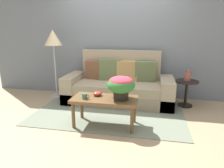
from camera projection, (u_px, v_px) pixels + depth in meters
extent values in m
plane|color=tan|center=(108.00, 114.00, 3.82)|extent=(14.00, 14.00, 0.00)
cube|color=slate|center=(119.00, 36.00, 4.61)|extent=(6.40, 0.12, 2.80)
cube|color=gray|center=(109.00, 112.00, 3.90)|extent=(2.78, 1.72, 0.01)
cube|color=gray|center=(118.00, 97.00, 4.41)|extent=(2.28, 0.91, 0.24)
cube|color=gray|center=(118.00, 88.00, 4.33)|extent=(1.75, 0.82, 0.20)
cube|color=gray|center=(121.00, 69.00, 4.62)|extent=(1.75, 0.16, 0.87)
cube|color=gray|center=(74.00, 87.00, 4.55)|extent=(0.27, 0.91, 0.58)
cube|color=gray|center=(166.00, 92.00, 4.17)|extent=(0.27, 0.91, 0.58)
cube|color=tan|center=(127.00, 71.00, 4.44)|extent=(0.44, 0.17, 0.45)
cube|color=#607047|center=(110.00, 70.00, 4.51)|extent=(0.48, 0.21, 0.47)
cube|color=brown|center=(95.00, 70.00, 4.59)|extent=(0.44, 0.21, 0.44)
cube|color=#607047|center=(145.00, 71.00, 4.37)|extent=(0.46, 0.22, 0.46)
cylinder|color=brown|center=(73.00, 116.00, 3.23)|extent=(0.05, 0.05, 0.43)
cylinder|color=brown|center=(132.00, 121.00, 3.05)|extent=(0.05, 0.05, 0.43)
cylinder|color=brown|center=(82.00, 107.00, 3.60)|extent=(0.05, 0.05, 0.43)
cylinder|color=brown|center=(134.00, 111.00, 3.42)|extent=(0.05, 0.05, 0.43)
cube|color=brown|center=(105.00, 99.00, 3.26)|extent=(1.05, 0.51, 0.05)
cylinder|color=black|center=(185.00, 105.00, 4.23)|extent=(0.29, 0.29, 0.03)
cylinder|color=black|center=(186.00, 94.00, 4.16)|extent=(0.05, 0.05, 0.48)
cylinder|color=black|center=(187.00, 81.00, 4.09)|extent=(0.45, 0.45, 0.03)
cylinder|color=#B2B2B7|center=(57.00, 96.00, 4.81)|extent=(0.33, 0.33, 0.03)
cylinder|color=#B2B2B7|center=(55.00, 71.00, 4.65)|extent=(0.03, 0.03, 1.17)
cone|color=beige|center=(53.00, 37.00, 4.45)|extent=(0.38, 0.38, 0.34)
cylinder|color=black|center=(121.00, 94.00, 3.19)|extent=(0.24, 0.24, 0.15)
ellipsoid|color=#337533|center=(121.00, 85.00, 3.15)|extent=(0.44, 0.44, 0.25)
ellipsoid|color=#DB384C|center=(121.00, 81.00, 3.13)|extent=(0.37, 0.37, 0.14)
cylinder|color=#3D664C|center=(85.00, 96.00, 3.21)|extent=(0.08, 0.08, 0.09)
torus|color=#3D664C|center=(88.00, 96.00, 3.20)|extent=(0.06, 0.01, 0.06)
cylinder|color=#B2382D|center=(97.00, 95.00, 3.37)|extent=(0.05, 0.05, 0.02)
ellipsoid|color=#B2382D|center=(97.00, 93.00, 3.36)|extent=(0.15, 0.15, 0.07)
cylinder|color=#934C42|center=(188.00, 76.00, 4.08)|extent=(0.13, 0.13, 0.17)
cylinder|color=#934C42|center=(188.00, 71.00, 4.05)|extent=(0.06, 0.06, 0.06)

